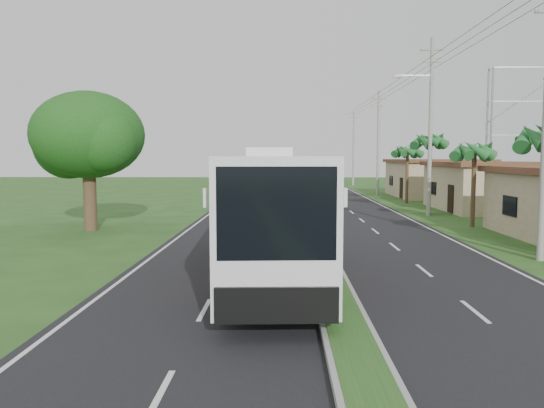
{
  "coord_description": "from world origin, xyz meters",
  "views": [
    {
      "loc": [
        -1.43,
        -18.48,
        3.97
      ],
      "look_at": [
        -2.0,
        6.34,
        1.8
      ],
      "focal_mm": 35.0,
      "sensor_mm": 36.0,
      "label": 1
    }
  ],
  "objects": [
    {
      "name": "coach_bus_main",
      "position": [
        -1.92,
        -0.85,
        2.37
      ],
      "size": [
        3.46,
        13.48,
        4.32
      ],
      "rotation": [
        0.0,
        0.0,
        0.05
      ],
      "color": "white",
      "rests_on": "ground"
    },
    {
      "name": "shop_mid",
      "position": [
        14.0,
        22.0,
        1.86
      ],
      "size": [
        7.6,
        10.6,
        3.67
      ],
      "color": "tan",
      "rests_on": "ground"
    },
    {
      "name": "palm_verge_d",
      "position": [
        9.3,
        28.0,
        4.55
      ],
      "size": [
        2.4,
        2.4,
        5.25
      ],
      "color": "#473321",
      "rests_on": "ground"
    },
    {
      "name": "palm_verge_c",
      "position": [
        8.8,
        19.0,
        5.12
      ],
      "size": [
        2.4,
        2.4,
        5.85
      ],
      "color": "#473321",
      "rests_on": "ground"
    },
    {
      "name": "utility_pole_c",
      "position": [
        8.5,
        38.0,
        5.67
      ],
      "size": [
        1.6,
        0.28,
        11.0
      ],
      "color": "gray",
      "rests_on": "ground"
    },
    {
      "name": "palm_verge_b",
      "position": [
        9.4,
        12.0,
        4.36
      ],
      "size": [
        2.4,
        2.4,
        5.05
      ],
      "color": "#473321",
      "rests_on": "ground"
    },
    {
      "name": "shade_tree",
      "position": [
        -12.11,
        10.02,
        5.03
      ],
      "size": [
        6.3,
        6.0,
        7.54
      ],
      "color": "#473321",
      "rests_on": "ground"
    },
    {
      "name": "road_asphalt",
      "position": [
        0.0,
        20.0,
        0.01
      ],
      "size": [
        14.0,
        160.0,
        0.02
      ],
      "primitive_type": "cube",
      "color": "black",
      "rests_on": "ground"
    },
    {
      "name": "lane_edge_right",
      "position": [
        6.7,
        20.0,
        0.0
      ],
      "size": [
        0.12,
        160.0,
        0.01
      ],
      "primitive_type": "cube",
      "color": "silver",
      "rests_on": "ground"
    },
    {
      "name": "coach_bus_far",
      "position": [
        -3.87,
        56.17,
        2.06
      ],
      "size": [
        3.63,
        12.65,
        3.64
      ],
      "rotation": [
        0.0,
        0.0,
        -0.07
      ],
      "color": "white",
      "rests_on": "ground"
    },
    {
      "name": "utility_pole_b",
      "position": [
        8.47,
        18.0,
        6.26
      ],
      "size": [
        3.2,
        0.28,
        12.0
      ],
      "color": "gray",
      "rests_on": "ground"
    },
    {
      "name": "shop_far",
      "position": [
        14.0,
        36.0,
        1.93
      ],
      "size": [
        8.6,
        11.6,
        3.82
      ],
      "color": "tan",
      "rests_on": "ground"
    },
    {
      "name": "motorcyclist",
      "position": [
        0.34,
        8.93,
        0.88
      ],
      "size": [
        1.69,
        0.5,
        2.38
      ],
      "rotation": [
        0.0,
        0.0,
        -0.01
      ],
      "color": "black",
      "rests_on": "ground"
    },
    {
      "name": "median_strip",
      "position": [
        0.0,
        20.0,
        0.1
      ],
      "size": [
        1.2,
        160.0,
        0.18
      ],
      "color": "gray",
      "rests_on": "ground"
    },
    {
      "name": "utility_pole_d",
      "position": [
        8.5,
        58.0,
        5.42
      ],
      "size": [
        1.6,
        0.28,
        10.5
      ],
      "color": "gray",
      "rests_on": "ground"
    },
    {
      "name": "lane_edge_left",
      "position": [
        -6.7,
        20.0,
        0.0
      ],
      "size": [
        0.12,
        160.0,
        0.01
      ],
      "primitive_type": "cube",
      "color": "silver",
      "rests_on": "ground"
    },
    {
      "name": "ground",
      "position": [
        0.0,
        0.0,
        0.0
      ],
      "size": [
        180.0,
        180.0,
        0.0
      ],
      "primitive_type": "plane",
      "color": "#25481A",
      "rests_on": "ground"
    }
  ]
}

